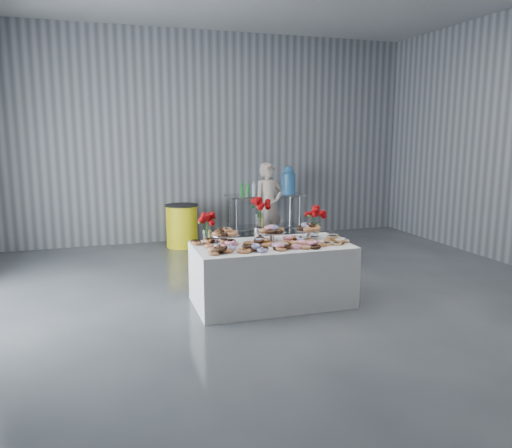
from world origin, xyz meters
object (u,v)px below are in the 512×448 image
(prep_table, at_px, (265,208))
(trash_barrel, at_px, (182,226))
(display_table, at_px, (272,274))
(water_jug, at_px, (288,181))
(person, at_px, (268,206))

(prep_table, relative_size, trash_barrel, 1.90)
(display_table, xyz_separation_m, water_jug, (1.67, 3.64, 0.77))
(trash_barrel, bearing_deg, water_jug, 4.34)
(display_table, relative_size, water_jug, 3.43)
(person, bearing_deg, prep_table, 65.80)
(display_table, relative_size, prep_table, 1.27)
(prep_table, height_order, person, person)
(prep_table, xyz_separation_m, water_jug, (0.50, -0.00, 0.53))
(water_jug, distance_m, trash_barrel, 2.32)
(display_table, relative_size, person, 1.21)
(water_jug, height_order, person, person)
(prep_table, height_order, water_jug, water_jug)
(prep_table, xyz_separation_m, trash_barrel, (-1.68, -0.17, -0.22))
(person, bearing_deg, water_jug, 37.49)
(trash_barrel, bearing_deg, person, -21.56)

